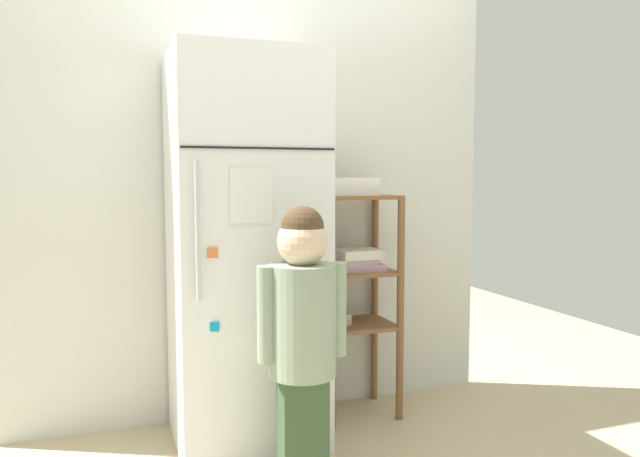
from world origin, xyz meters
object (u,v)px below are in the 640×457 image
object	(u,v)px
pantry_shelf_unit	(355,279)
fruit_bin	(353,187)
refrigerator	(245,251)
child_standing	(302,319)

from	to	relation	value
pantry_shelf_unit	fruit_bin	world-z (taller)	fruit_bin
refrigerator	fruit_bin	xyz separation A→B (m)	(0.56, 0.11, 0.28)
refrigerator	child_standing	distance (m)	0.55
refrigerator	child_standing	world-z (taller)	refrigerator
child_standing	pantry_shelf_unit	distance (m)	0.77
refrigerator	pantry_shelf_unit	bearing A→B (deg)	11.29
pantry_shelf_unit	child_standing	bearing A→B (deg)	-127.68
refrigerator	pantry_shelf_unit	world-z (taller)	refrigerator
child_standing	fruit_bin	world-z (taller)	fruit_bin
refrigerator	fruit_bin	world-z (taller)	refrigerator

